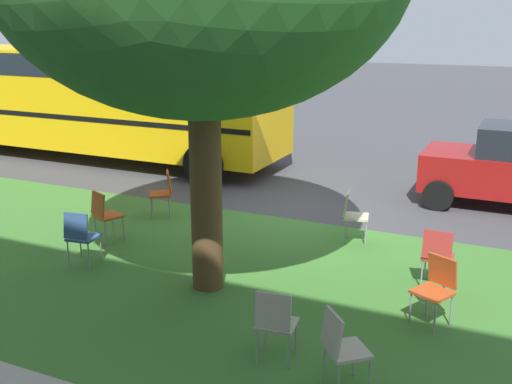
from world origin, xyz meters
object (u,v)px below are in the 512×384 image
at_px(chair_2, 437,253).
at_px(chair_5, 80,234).
at_px(chair_4, 164,190).
at_px(chair_1, 104,212).
at_px(chair_0, 352,212).
at_px(school_bus, 94,93).
at_px(chair_6, 436,285).
at_px(chair_3, 341,344).
at_px(chair_7, 275,321).

relative_size(chair_2, chair_5, 1.00).
bearing_deg(chair_4, chair_2, 167.75).
bearing_deg(chair_1, chair_4, -95.81).
xyz_separation_m(chair_0, chair_2, (-1.61, 1.32, 0.00)).
distance_m(chair_1, school_bus, 6.78).
height_order(chair_6, school_bus, school_bus).
bearing_deg(chair_6, chair_5, 4.21).
xyz_separation_m(chair_3, chair_6, (-0.65, -1.86, 0.00)).
relative_size(chair_6, school_bus, 0.08).
distance_m(chair_3, chair_4, 6.29).
height_order(chair_5, chair_7, same).
bearing_deg(chair_2, chair_4, -12.25).
distance_m(chair_4, school_bus, 5.79).
bearing_deg(chair_3, chair_4, -40.61).
relative_size(chair_5, chair_6, 1.00).
relative_size(chair_6, chair_7, 1.00).
relative_size(chair_0, chair_7, 1.00).
relative_size(chair_7, school_bus, 0.08).
bearing_deg(chair_5, school_bus, -53.27).
relative_size(chair_2, chair_3, 1.00).
relative_size(chair_1, chair_6, 1.00).
height_order(chair_2, chair_6, same).
relative_size(chair_2, chair_6, 1.00).
distance_m(chair_1, chair_2, 5.45).
bearing_deg(chair_3, chair_6, -109.29).
relative_size(chair_0, chair_1, 1.00).
xyz_separation_m(chair_0, chair_5, (3.47, 2.79, 0.00)).
relative_size(chair_4, chair_7, 1.00).
xyz_separation_m(chair_1, chair_7, (-4.13, 2.32, 0.00)).
relative_size(chair_2, chair_4, 1.00).
bearing_deg(school_bus, chair_7, 138.33).
xyz_separation_m(chair_5, chair_7, (-3.78, 1.29, 0.00)).
distance_m(chair_0, chair_3, 4.41).
relative_size(chair_4, school_bus, 0.08).
relative_size(chair_0, chair_6, 1.00).
bearing_deg(chair_5, chair_2, -163.88).
height_order(chair_3, chair_5, same).
bearing_deg(chair_3, chair_7, -13.07).
bearing_deg(chair_2, chair_1, 4.66).
distance_m(chair_0, chair_7, 4.09).
xyz_separation_m(chair_4, chair_7, (-3.97, 3.91, 0.00)).
height_order(chair_0, chair_1, same).
height_order(chair_2, school_bus, school_bus).
bearing_deg(school_bus, chair_4, 141.15).
height_order(chair_1, chair_5, same).
bearing_deg(chair_1, chair_6, 173.46).
bearing_deg(chair_5, chair_3, 162.11).
bearing_deg(chair_4, chair_0, -177.24).
distance_m(chair_3, chair_5, 4.81).
distance_m(chair_0, chair_6, 2.98).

